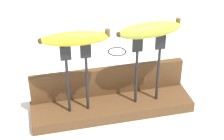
% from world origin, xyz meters
% --- Properties ---
extents(ground_plane, '(3.00, 3.00, 0.00)m').
position_xyz_m(ground_plane, '(0.00, 0.00, 0.00)').
color(ground_plane, white).
extents(wooden_board, '(0.42, 0.11, 0.03)m').
position_xyz_m(wooden_board, '(0.00, 0.00, 0.01)').
color(wooden_board, brown).
rests_on(wooden_board, ground).
extents(board_backstop, '(0.42, 0.02, 0.08)m').
position_xyz_m(board_backstop, '(0.00, 0.05, 0.07)').
color(board_backstop, brown).
rests_on(board_backstop, wooden_board).
extents(fork_stand_left, '(0.07, 0.01, 0.19)m').
position_xyz_m(fork_stand_left, '(-0.09, -0.01, 0.14)').
color(fork_stand_left, black).
rests_on(fork_stand_left, wooden_board).
extents(fork_stand_right, '(0.08, 0.01, 0.19)m').
position_xyz_m(fork_stand_right, '(0.09, -0.01, 0.14)').
color(fork_stand_right, black).
rests_on(fork_stand_right, wooden_board).
extents(banana_raised_left, '(0.17, 0.05, 0.04)m').
position_xyz_m(banana_raised_left, '(-0.09, -0.01, 0.23)').
color(banana_raised_left, yellow).
rests_on(banana_raised_left, fork_stand_left).
extents(banana_raised_right, '(0.17, 0.06, 0.04)m').
position_xyz_m(banana_raised_right, '(0.09, -0.01, 0.23)').
color(banana_raised_right, '#B2C138').
rests_on(banana_raised_right, fork_stand_right).
extents(wire_coil, '(0.07, 0.07, 0.00)m').
position_xyz_m(wire_coil, '(0.09, 0.32, 0.00)').
color(wire_coil, black).
rests_on(wire_coil, ground).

